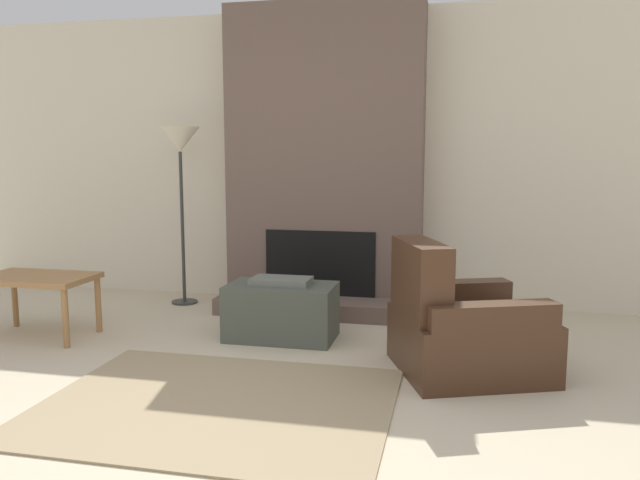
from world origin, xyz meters
The scene contains 8 objects.
ground_plane centered at (0.00, 0.00, 0.00)m, with size 24.00×24.00×0.00m, color beige.
wall_back centered at (0.00, 3.06, 1.30)m, with size 7.11×0.06×2.60m, color beige.
fireplace centered at (0.00, 2.81, 1.24)m, with size 1.69×0.76×2.60m.
ottoman centered at (-0.10, 1.76, 0.21)m, with size 0.78×0.45×0.45m.
armchair centered at (1.17, 1.31, 0.25)m, with size 1.07×1.03×0.82m.
side_table centered at (-1.86, 1.42, 0.40)m, with size 0.81×0.49×0.46m.
floor_lamp_left centered at (-1.26, 2.63, 1.39)m, with size 0.35×0.35×1.58m.
area_rug centered at (-0.10, 0.51, 0.01)m, with size 1.88×1.46×0.01m, color #9E8966.
Camera 1 is at (1.14, -2.51, 1.34)m, focal length 35.00 mm.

